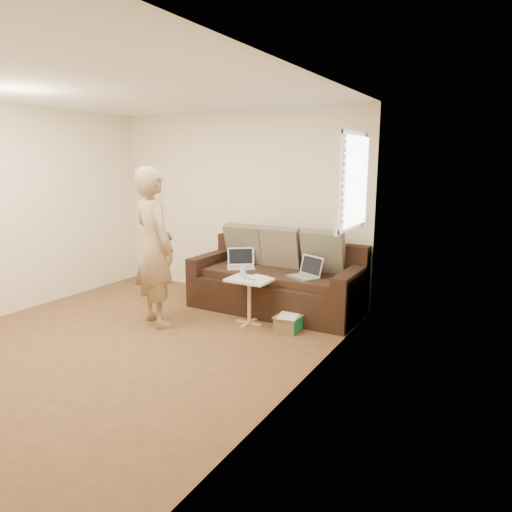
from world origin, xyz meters
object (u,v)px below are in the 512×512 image
Objects in this scene: laptop_silver at (303,278)px; person at (155,247)px; side_table at (249,301)px; striped_box at (288,323)px; sofa at (276,278)px; drinking_glass at (243,271)px; laptop_white at (241,268)px.

person is at bearing -119.75° from laptop_silver.
laptop_silver is 0.66× the size of side_table.
striped_box is (0.03, -0.44, -0.43)m from laptop_silver.
sofa is 18.33× the size of drinking_glass.
laptop_white is 0.76m from side_table.
person is 1.08m from drinking_glass.
laptop_silver is 0.73m from drinking_glass.
laptop_white is (-0.93, 0.08, 0.00)m from laptop_silver.
person is (-0.51, -1.09, 0.41)m from laptop_white.
laptop_white is at bearing -171.87° from sofa.
sofa is 0.64m from side_table.
person is at bearing -158.78° from striped_box.
drinking_glass is 0.43× the size of striped_box.
person is 15.53× the size of drinking_glass.
sofa is 0.48m from laptop_silver.
sofa is at bearing 87.12° from side_table.
laptop_white is 0.61m from drinking_glass.
drinking_glass is (-0.12, 0.05, 0.34)m from side_table.
sofa is 0.50m from laptop_white.
side_table is 4.66× the size of drinking_glass.
side_table is 0.36m from drinking_glass.
drinking_glass is at bearing 178.33° from striped_box.
person is (-1.44, -1.01, 0.41)m from laptop_silver.
drinking_glass reaches higher than striped_box.
side_table is at bearing -24.98° from drinking_glass.
person is at bearing -151.07° from side_table.
person is (-1.00, -1.16, 0.51)m from sofa.
striped_box is at bearing -64.15° from laptop_white.
sofa is 3.94× the size of side_table.
laptop_silver is at bearing -121.63° from person.
laptop_silver is (0.44, -0.15, 0.10)m from sofa.
sofa reaches higher than laptop_silver.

